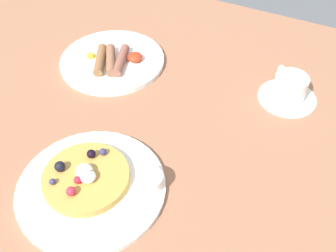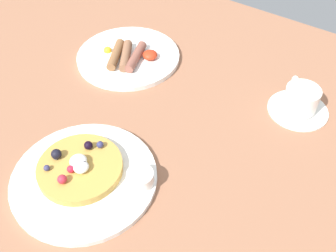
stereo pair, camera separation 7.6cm
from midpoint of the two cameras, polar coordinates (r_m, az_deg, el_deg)
The scene contains 8 objects.
ground_plane at distance 81.22cm, azimuth -3.94°, elevation -2.10°, with size 186.93×114.98×3.00cm, color #946146.
pancake_plate at distance 73.10cm, azimuth -14.11°, elevation -8.92°, with size 26.90×26.90×1.15cm, color white.
pancake_with_berries at distance 72.76cm, azimuth -14.98°, elevation -7.38°, with size 15.73×15.73×3.54cm.
syrup_ramekin at distance 69.72cm, azimuth -5.84°, elevation -8.15°, with size 4.84×4.84×2.76cm.
breakfast_plate at distance 99.28cm, azimuth -10.35°, elevation 9.30°, with size 25.65×25.65×1.24cm, color white.
fried_breakfast at distance 97.15cm, azimuth -10.67°, elevation 9.50°, with size 15.38×12.64×2.40cm.
coffee_saucer at distance 90.49cm, azimuth 14.77°, elevation 4.00°, with size 13.01×13.01×0.82cm, color white.
coffee_cup at distance 88.63cm, azimuth 15.10°, elevation 5.56°, with size 7.98×9.02×5.19cm.
Camera 1 is at (25.76, -47.89, 58.84)cm, focal length 41.62 mm.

